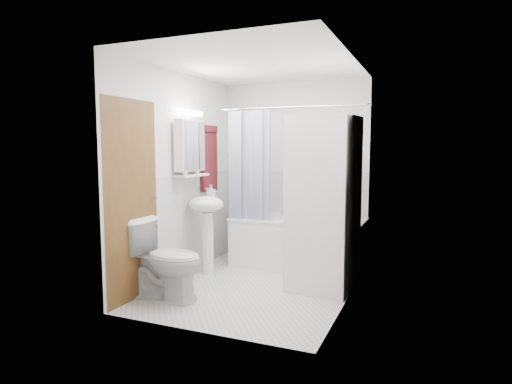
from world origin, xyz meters
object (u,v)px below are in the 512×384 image
at_px(bathtub, 298,240).
at_px(toilet, 165,260).
at_px(washer_dryer, 323,204).
at_px(sink, 206,216).

xyz_separation_m(bathtub, toilet, (-0.90, -1.65, 0.05)).
bearing_deg(washer_dryer, sink, -175.05).
distance_m(washer_dryer, toilet, 1.76).
relative_size(washer_dryer, toilet, 2.28).
bearing_deg(bathtub, sink, -142.77).
height_order(bathtub, toilet, toilet).
distance_m(bathtub, toilet, 1.88).
bearing_deg(bathtub, washer_dryer, -55.70).
distance_m(bathtub, washer_dryer, 1.04).
relative_size(bathtub, washer_dryer, 0.89).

